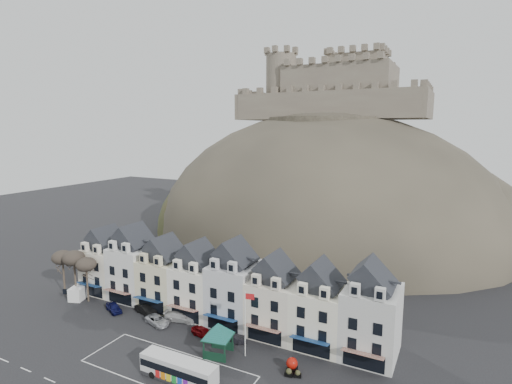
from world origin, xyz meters
TOP-DOWN VIEW (x-y plane):
  - ground at (0.00, 0.00)m, footprint 300.00×300.00m
  - coach_bay_markings at (2.00, 1.25)m, footprint 22.00×7.50m
  - townhouse_terrace at (0.15, 15.97)m, footprint 54.40×9.35m
  - castle_hill at (1.25, 68.95)m, footprint 100.00×76.00m
  - castle at (0.51, 75.93)m, footprint 50.20×22.20m
  - tree_left_far at (-29.00, 10.50)m, footprint 3.61×3.61m
  - tree_left_mid at (-26.00, 10.50)m, footprint 3.78×3.78m
  - tree_left_near at (-23.00, 10.50)m, footprint 3.43×3.43m
  - bus at (4.79, -0.05)m, footprint 9.92×2.38m
  - bus_shelter at (6.03, 6.70)m, footprint 6.98×6.98m
  - red_buoy at (16.00, 7.83)m, footprint 1.42×1.42m
  - flagpole at (9.38, 8.15)m, footprint 1.28×0.36m
  - white_van at (-25.52, 11.18)m, footprint 3.71×5.42m
  - planter_west at (16.07, 6.67)m, footprint 1.05×0.70m
  - planter_east at (17.09, 7.00)m, footprint 0.99×0.70m
  - car_navy at (-16.00, 9.62)m, footprint 4.42×3.21m
  - car_black at (-10.80, 11.40)m, footprint 4.60×2.51m
  - car_silver at (-6.81, 9.50)m, footprint 4.84×3.31m
  - car_white at (-4.21, 12.00)m, footprint 5.55×3.22m
  - car_maroon at (1.55, 9.70)m, footprint 4.25×2.50m
  - car_charcoal at (6.00, 10.13)m, footprint 4.16×2.91m

SIDE VIEW (x-z plane):
  - ground at x=0.00m, z-range 0.00..0.00m
  - coach_bay_markings at x=2.00m, z-range -0.01..0.01m
  - castle_hill at x=1.25m, z-range -33.89..34.11m
  - planter_east at x=17.09m, z-range -0.02..0.88m
  - planter_west at x=16.07m, z-range -0.02..0.99m
  - car_silver at x=-6.81m, z-range 0.00..1.25m
  - car_charcoal at x=6.00m, z-range 0.00..1.30m
  - car_maroon at x=1.55m, z-range 0.00..1.36m
  - car_navy at x=-16.00m, z-range 0.00..1.40m
  - car_black at x=-10.80m, z-range 0.00..1.44m
  - car_white at x=-4.21m, z-range 0.00..1.51m
  - red_buoy at x=16.00m, z-range 0.02..1.78m
  - white_van at x=-25.52m, z-range 0.00..2.28m
  - bus at x=4.79m, z-range 0.15..2.95m
  - bus_shelter at x=6.03m, z-range 1.24..5.74m
  - flagpole at x=9.38m, z-range 0.64..9.64m
  - townhouse_terrace at x=0.15m, z-range -0.60..11.20m
  - tree_left_near at x=-23.00m, z-range 2.64..10.47m
  - tree_left_far at x=-29.00m, z-range 2.78..11.02m
  - tree_left_mid at x=-26.00m, z-range 2.92..11.56m
  - castle at x=0.51m, z-range 29.19..51.19m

